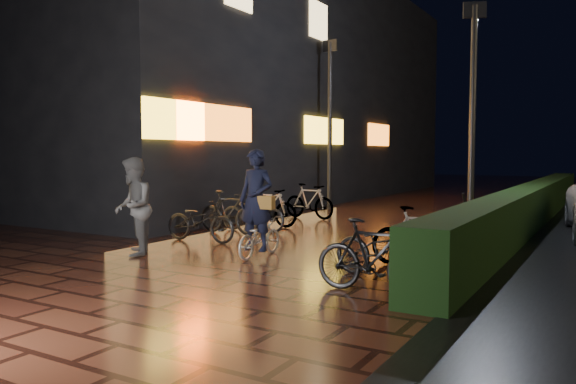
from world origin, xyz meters
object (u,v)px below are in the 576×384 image
Objects in this scene: bystander_person at (133,207)px; traffic_barrier at (466,226)px; cyclist at (258,217)px; cart_assembly at (472,212)px.

bystander_person reaches higher than traffic_barrier.
cyclist is at bearing 76.22° from bystander_person.
traffic_barrier is at bearing -82.23° from cart_assembly.
cyclist is 5.75m from cart_assembly.
bystander_person is 6.79m from traffic_barrier.
bystander_person is at bearing -126.89° from cart_assembly.
cart_assembly is (2.57, 5.14, -0.23)m from cyclist.
cart_assembly is at bearing 63.39° from cyclist.
bystander_person reaches higher than cart_assembly.
bystander_person is at bearing -153.85° from cyclist.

